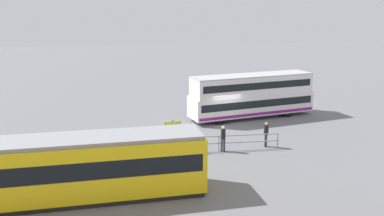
{
  "coord_description": "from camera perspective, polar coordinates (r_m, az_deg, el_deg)",
  "views": [
    {
      "loc": [
        9.95,
        31.47,
        9.39
      ],
      "look_at": [
        3.73,
        3.31,
        2.36
      ],
      "focal_mm": 37.98,
      "sensor_mm": 36.0,
      "label": 1
    }
  ],
  "objects": [
    {
      "name": "ground_plane",
      "position": [
        34.31,
        4.89,
        -2.23
      ],
      "size": [
        160.0,
        160.0,
        0.0
      ],
      "primitive_type": "plane",
      "color": "slate"
    },
    {
      "name": "double_decker_bus",
      "position": [
        36.23,
        8.41,
        1.74
      ],
      "size": [
        11.62,
        4.31,
        3.84
      ],
      "color": "white",
      "rests_on": "ground"
    },
    {
      "name": "tram_yellow",
      "position": [
        21.3,
        -15.15,
        -7.98
      ],
      "size": [
        12.33,
        2.67,
        3.26
      ],
      "color": "yellow",
      "rests_on": "ground"
    },
    {
      "name": "pedestrian_near_railing",
      "position": [
        27.47,
        4.39,
        -4.03
      ],
      "size": [
        0.42,
        0.42,
        1.79
      ],
      "color": "#33384C",
      "rests_on": "ground"
    },
    {
      "name": "pedestrian_crossing",
      "position": [
        28.78,
        10.36,
        -3.41
      ],
      "size": [
        0.39,
        0.39,
        1.78
      ],
      "color": "black",
      "rests_on": "ground"
    },
    {
      "name": "pedestrian_railing",
      "position": [
        27.61,
        3.78,
        -4.58
      ],
      "size": [
        8.38,
        0.71,
        1.08
      ],
      "color": "gray",
      "rests_on": "ground"
    },
    {
      "name": "info_sign",
      "position": [
        27.15,
        -2.74,
        -3.04
      ],
      "size": [
        1.18,
        0.17,
        2.26
      ],
      "color": "slate",
      "rests_on": "ground"
    }
  ]
}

